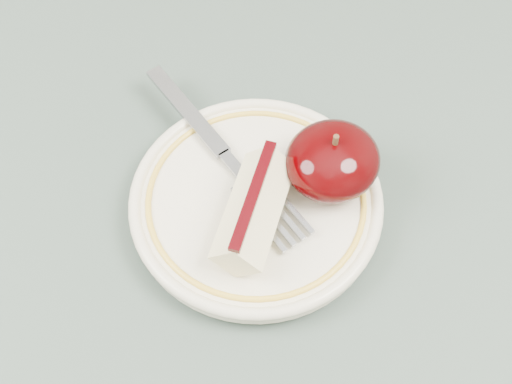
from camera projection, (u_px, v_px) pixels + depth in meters
plate at (256, 202)px, 0.50m from camera, size 0.18×0.18×0.02m
apple_half at (332, 161)px, 0.49m from camera, size 0.07×0.06×0.05m
apple_wedge at (253, 209)px, 0.47m from camera, size 0.09×0.08×0.04m
fork at (225, 155)px, 0.51m from camera, size 0.03×0.19×0.00m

